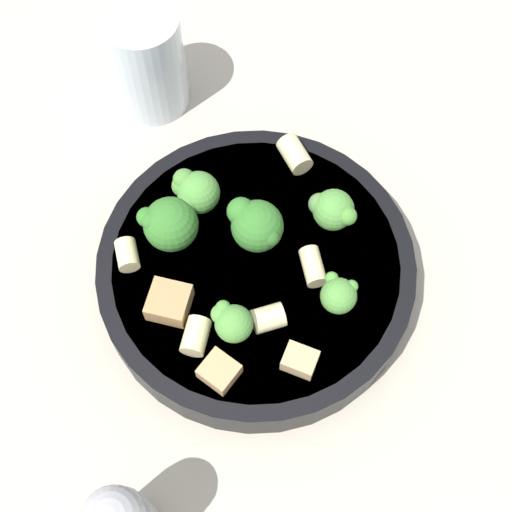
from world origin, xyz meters
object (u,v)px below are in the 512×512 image
at_px(broccoli_floret_4, 169,223).
at_px(rigatoni_2, 295,154).
at_px(pasta_bowl, 256,270).
at_px(chicken_chunk_0, 219,371).
at_px(broccoli_floret_0, 194,192).
at_px(rigatoni_4, 268,318).
at_px(broccoli_floret_1, 232,322).
at_px(broccoli_floret_5, 256,225).
at_px(rigatoni_0, 196,336).
at_px(broccoli_floret_2, 333,210).
at_px(rigatoni_3, 127,255).
at_px(drinking_glass, 148,67).
at_px(broccoli_floret_3, 338,296).
at_px(chicken_chunk_1, 169,302).
at_px(chicken_chunk_2, 300,360).
at_px(rigatoni_1, 313,266).

xyz_separation_m(broccoli_floret_4, rigatoni_2, (0.10, -0.05, -0.01)).
xyz_separation_m(pasta_bowl, chicken_chunk_0, (-0.09, -0.01, 0.02)).
relative_size(broccoli_floret_0, rigatoni_4, 1.73).
bearing_deg(broccoli_floret_1, broccoli_floret_4, 56.89).
bearing_deg(broccoli_floret_5, rigatoni_0, 176.70).
height_order(broccoli_floret_0, broccoli_floret_2, same).
relative_size(rigatoni_3, drinking_glass, 0.23).
relative_size(broccoli_floret_3, chicken_chunk_1, 1.25).
bearing_deg(drinking_glass, broccoli_floret_3, -120.27).
relative_size(rigatoni_0, chicken_chunk_1, 0.88).
relative_size(rigatoni_3, chicken_chunk_2, 0.98).
distance_m(broccoli_floret_0, rigatoni_1, 0.10).
bearing_deg(rigatoni_1, broccoli_floret_2, 4.26).
xyz_separation_m(pasta_bowl, broccoli_floret_5, (0.01, 0.01, 0.04)).
bearing_deg(pasta_bowl, broccoli_floret_5, 24.20).
bearing_deg(drinking_glass, chicken_chunk_0, -140.69).
relative_size(rigatoni_0, drinking_glass, 0.26).
distance_m(broccoli_floret_1, chicken_chunk_0, 0.03).
relative_size(broccoli_floret_5, rigatoni_0, 1.87).
bearing_deg(drinking_glass, pasta_bowl, -127.84).
xyz_separation_m(broccoli_floret_1, rigatoni_2, (0.15, 0.02, -0.01)).
bearing_deg(chicken_chunk_2, chicken_chunk_1, 90.64).
bearing_deg(rigatoni_0, broccoli_floret_5, -3.30).
distance_m(rigatoni_3, chicken_chunk_1, 0.05).
distance_m(broccoli_floret_2, rigatoni_1, 0.04).
xyz_separation_m(pasta_bowl, chicken_chunk_1, (-0.06, 0.04, 0.02)).
bearing_deg(broccoli_floret_1, drinking_glass, 42.96).
height_order(chicken_chunk_2, drinking_glass, drinking_glass).
height_order(broccoli_floret_0, broccoli_floret_4, broccoli_floret_4).
relative_size(chicken_chunk_1, chicken_chunk_2, 1.26).
bearing_deg(rigatoni_0, rigatoni_3, 65.20).
xyz_separation_m(broccoli_floret_2, rigatoni_1, (-0.04, -0.00, -0.02)).
xyz_separation_m(pasta_bowl, rigatoni_2, (0.09, 0.01, 0.02)).
distance_m(rigatoni_2, drinking_glass, 0.15).
xyz_separation_m(broccoli_floret_5, chicken_chunk_2, (-0.07, -0.07, -0.02)).
height_order(rigatoni_0, drinking_glass, drinking_glass).
bearing_deg(rigatoni_4, chicken_chunk_1, 105.58).
bearing_deg(rigatoni_2, broccoli_floret_5, -176.82).
xyz_separation_m(broccoli_floret_3, rigatoni_1, (0.02, 0.03, -0.01)).
xyz_separation_m(broccoli_floret_3, broccoli_floret_4, (0.00, 0.13, -0.00)).
relative_size(broccoli_floret_0, broccoli_floret_4, 0.88).
xyz_separation_m(rigatoni_3, chicken_chunk_2, (-0.02, -0.14, -0.00)).
bearing_deg(rigatoni_4, rigatoni_2, 16.38).
xyz_separation_m(broccoli_floret_2, broccoli_floret_3, (-0.06, -0.03, -0.00)).
height_order(rigatoni_0, chicken_chunk_0, rigatoni_0).
relative_size(broccoli_floret_3, rigatoni_3, 1.60).
height_order(broccoli_floret_3, broccoli_floret_5, broccoli_floret_5).
relative_size(broccoli_floret_0, rigatoni_0, 1.55).
bearing_deg(broccoli_floret_4, chicken_chunk_2, -111.29).
bearing_deg(broccoli_floret_2, broccoli_floret_3, -153.88).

